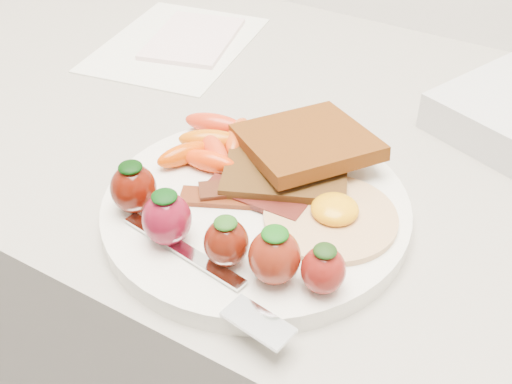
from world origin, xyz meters
The scene contains 10 objects.
plate centered at (0.01, 1.55, 0.91)m, with size 0.27×0.27×0.02m, color white.
toast_lower centered at (0.01, 1.60, 0.93)m, with size 0.11×0.11×0.01m, color #391C0D.
toast_upper centered at (0.02, 1.63, 0.94)m, with size 0.11×0.11×0.01m, color #381D0C.
fried_egg centered at (0.08, 1.56, 0.92)m, with size 0.13×0.13×0.02m.
bacon_strips centered at (0.00, 1.55, 0.92)m, with size 0.11×0.09×0.01m.
baby_carrots centered at (-0.06, 1.59, 0.93)m, with size 0.09×0.11×0.02m.
strawberries centered at (0.02, 1.48, 0.94)m, with size 0.21×0.06×0.05m.
fork centered at (0.04, 1.45, 0.92)m, with size 0.18×0.06×0.00m.
paper_sheet centered at (-0.26, 1.79, 0.90)m, with size 0.18×0.24×0.00m, color white.
notepad centered at (-0.25, 1.81, 0.91)m, with size 0.10×0.15×0.01m, color #F5D2D5.
Camera 1 is at (0.24, 1.18, 1.27)m, focal length 45.00 mm.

